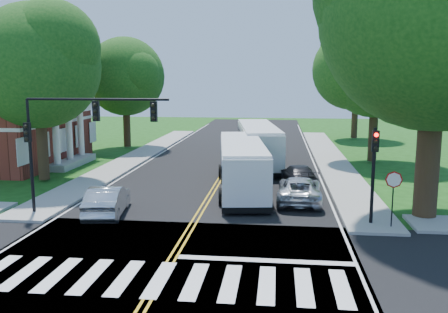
# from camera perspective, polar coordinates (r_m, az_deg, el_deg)

# --- Properties ---
(ground) EXTENTS (140.00, 140.00, 0.00)m
(ground) POSITION_cam_1_polar(r_m,az_deg,el_deg) (17.07, -7.32, -13.81)
(ground) COLOR #164010
(ground) RESTS_ON ground
(road) EXTENTS (14.00, 96.00, 0.01)m
(road) POSITION_cam_1_polar(r_m,az_deg,el_deg) (34.11, -0.09, -2.06)
(road) COLOR black
(road) RESTS_ON ground
(cross_road) EXTENTS (60.00, 12.00, 0.01)m
(cross_road) POSITION_cam_1_polar(r_m,az_deg,el_deg) (17.06, -7.32, -13.79)
(cross_road) COLOR black
(cross_road) RESTS_ON ground
(center_line) EXTENTS (0.36, 70.00, 0.01)m
(center_line) POSITION_cam_1_polar(r_m,az_deg,el_deg) (38.02, 0.61, -0.89)
(center_line) COLOR gold
(center_line) RESTS_ON road
(edge_line_w) EXTENTS (0.12, 70.00, 0.01)m
(edge_line_w) POSITION_cam_1_polar(r_m,az_deg,el_deg) (39.30, -9.30, -0.68)
(edge_line_w) COLOR silver
(edge_line_w) RESTS_ON road
(edge_line_e) EXTENTS (0.12, 70.00, 0.01)m
(edge_line_e) POSITION_cam_1_polar(r_m,az_deg,el_deg) (37.93, 10.88, -1.08)
(edge_line_e) COLOR silver
(edge_line_e) RESTS_ON road
(crosswalk) EXTENTS (12.60, 3.00, 0.01)m
(crosswalk) POSITION_cam_1_polar(r_m,az_deg,el_deg) (16.61, -7.74, -14.41)
(crosswalk) COLOR silver
(crosswalk) RESTS_ON road
(stop_bar) EXTENTS (6.60, 0.40, 0.01)m
(stop_bar) POSITION_cam_1_polar(r_m,az_deg,el_deg) (18.09, 5.03, -12.34)
(stop_bar) COLOR silver
(stop_bar) RESTS_ON road
(sidewalk_nw) EXTENTS (2.60, 40.00, 0.15)m
(sidewalk_nw) POSITION_cam_1_polar(r_m,az_deg,el_deg) (42.55, -10.15, 0.13)
(sidewalk_nw) COLOR gray
(sidewalk_nw) RESTS_ON ground
(sidewalk_ne) EXTENTS (2.60, 40.00, 0.15)m
(sidewalk_ne) POSITION_cam_1_polar(r_m,az_deg,el_deg) (41.01, 12.67, -0.29)
(sidewalk_ne) COLOR gray
(sidewalk_ne) RESTS_ON ground
(tree_ne_big) EXTENTS (10.80, 10.80, 14.91)m
(tree_ne_big) POSITION_cam_1_polar(r_m,az_deg,el_deg) (24.49, 24.34, 15.37)
(tree_ne_big) COLOR #372816
(tree_ne_big) RESTS_ON ground
(tree_west_near) EXTENTS (8.00, 8.00, 11.40)m
(tree_west_near) POSITION_cam_1_polar(r_m,az_deg,el_deg) (33.05, -21.51, 10.06)
(tree_west_near) COLOR #372816
(tree_west_near) RESTS_ON ground
(tree_west_far) EXTENTS (7.60, 7.60, 10.67)m
(tree_west_far) POSITION_cam_1_polar(r_m,az_deg,el_deg) (47.62, -11.80, 9.38)
(tree_west_far) COLOR #372816
(tree_west_far) RESTS_ON ground
(tree_east_mid) EXTENTS (8.40, 8.40, 11.93)m
(tree_east_mid) POSITION_cam_1_polar(r_m,az_deg,el_deg) (39.99, 17.86, 10.46)
(tree_east_mid) COLOR #372816
(tree_east_mid) RESTS_ON ground
(tree_east_far) EXTENTS (7.20, 7.20, 10.34)m
(tree_east_far) POSITION_cam_1_polar(r_m,az_deg,el_deg) (55.91, 15.64, 9.04)
(tree_east_far) COLOR #372816
(tree_east_far) RESTS_ON ground
(signal_nw) EXTENTS (7.15, 0.46, 5.66)m
(signal_nw) POSITION_cam_1_polar(r_m,az_deg,el_deg) (23.86, -17.57, 3.29)
(signal_nw) COLOR black
(signal_nw) RESTS_ON ground
(signal_ne) EXTENTS (0.30, 0.46, 4.40)m
(signal_ne) POSITION_cam_1_polar(r_m,az_deg,el_deg) (22.41, 17.59, -0.71)
(signal_ne) COLOR black
(signal_ne) RESTS_ON ground
(stop_sign) EXTENTS (0.76, 0.08, 2.53)m
(stop_sign) POSITION_cam_1_polar(r_m,az_deg,el_deg) (22.30, 19.72, -3.31)
(stop_sign) COLOR black
(stop_sign) RESTS_ON ground
(bus_lead) EXTENTS (3.94, 11.78, 2.99)m
(bus_lead) POSITION_cam_1_polar(r_m,az_deg,el_deg) (28.70, 2.16, -0.99)
(bus_lead) COLOR silver
(bus_lead) RESTS_ON road
(bus_follow) EXTENTS (4.25, 12.43, 3.15)m
(bus_follow) POSITION_cam_1_polar(r_m,az_deg,el_deg) (37.56, 4.10, 1.53)
(bus_follow) COLOR silver
(bus_follow) RESTS_ON road
(hatchback) EXTENTS (2.28, 4.73, 1.50)m
(hatchback) POSITION_cam_1_polar(r_m,az_deg,el_deg) (24.21, -13.85, -5.17)
(hatchback) COLOR #B1B4B8
(hatchback) RESTS_ON road
(suv) EXTENTS (2.54, 5.13, 1.40)m
(suv) POSITION_cam_1_polar(r_m,az_deg,el_deg) (26.40, 9.07, -3.94)
(suv) COLOR silver
(suv) RESTS_ON road
(dark_sedan) EXTENTS (2.50, 4.80, 1.33)m
(dark_sedan) POSITION_cam_1_polar(r_m,az_deg,el_deg) (30.56, 8.97, -2.21)
(dark_sedan) COLOR black
(dark_sedan) RESTS_ON road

